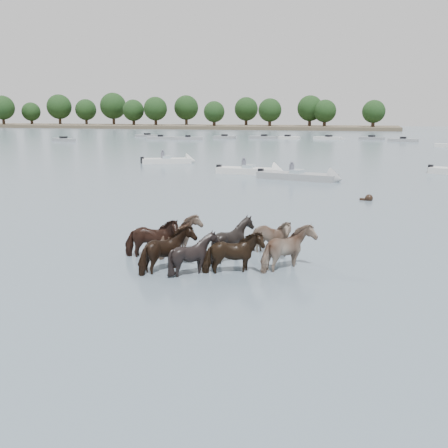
# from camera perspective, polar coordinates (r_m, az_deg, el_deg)

# --- Properties ---
(ground) EXTENTS (400.00, 400.00, 0.00)m
(ground) POSITION_cam_1_polar(r_m,az_deg,el_deg) (15.48, 2.81, -5.32)
(ground) COLOR #4B606D
(ground) RESTS_ON ground
(shoreline) EXTENTS (160.00, 30.00, 1.00)m
(shoreline) POSITION_cam_1_polar(r_m,az_deg,el_deg) (180.07, -7.47, 10.90)
(shoreline) COLOR #4C4233
(shoreline) RESTS_ON ground
(pony_herd) EXTENTS (6.41, 4.13, 1.64)m
(pony_herd) POSITION_cam_1_polar(r_m,az_deg,el_deg) (16.01, -1.03, -2.67)
(pony_herd) COLOR black
(pony_herd) RESTS_ON ground
(swimming_pony) EXTENTS (0.72, 0.44, 0.44)m
(swimming_pony) POSITION_cam_1_polar(r_m,az_deg,el_deg) (29.12, 15.99, 2.79)
(swimming_pony) COLOR black
(swimming_pony) RESTS_ON ground
(motorboat_a) EXTENTS (5.73, 1.85, 1.92)m
(motorboat_a) POSITION_cam_1_polar(r_m,az_deg,el_deg) (40.49, 3.85, 5.98)
(motorboat_a) COLOR silver
(motorboat_a) RESTS_ON ground
(motorboat_b) EXTENTS (6.53, 2.87, 1.92)m
(motorboat_b) POSITION_cam_1_polar(r_m,az_deg,el_deg) (37.18, 9.44, 5.27)
(motorboat_b) COLOR gray
(motorboat_b) RESTS_ON ground
(motorboat_f) EXTENTS (5.34, 3.68, 1.92)m
(motorboat_f) POSITION_cam_1_polar(r_m,az_deg,el_deg) (49.81, -5.64, 7.13)
(motorboat_f) COLOR silver
(motorboat_f) RESTS_ON ground
(distant_flotilla) EXTENTS (107.13, 24.70, 0.93)m
(distant_flotilla) POSITION_cam_1_polar(r_m,az_deg,el_deg) (91.03, 14.79, 9.14)
(distant_flotilla) COLOR gray
(distant_flotilla) RESTS_ON ground
(treeline) EXTENTS (147.80, 23.13, 12.36)m
(treeline) POSITION_cam_1_polar(r_m,az_deg,el_deg) (182.49, -9.00, 12.76)
(treeline) COLOR #382619
(treeline) RESTS_ON ground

